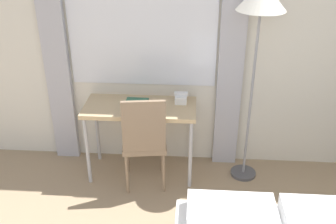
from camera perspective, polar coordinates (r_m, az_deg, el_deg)
name	(u,v)px	position (r m, az deg, el deg)	size (l,w,h in m)	color
wall_back_with_window	(185,34)	(3.74, 2.45, 11.21)	(5.55, 0.13, 2.70)	silver
desk	(140,113)	(3.72, -4.05, -0.16)	(1.05, 0.48, 0.75)	tan
desk_chair	(144,138)	(3.59, -3.48, -3.81)	(0.45, 0.45, 0.96)	#8C7259
standing_lamp	(261,8)	(3.42, 13.30, 14.47)	(0.42, 0.42, 1.88)	#4C4C51
telephone	(181,98)	(3.75, 1.89, 2.09)	(0.13, 0.16, 0.09)	white
book	(136,103)	(3.71, -4.65, 1.27)	(0.22, 0.22, 0.02)	#33664C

